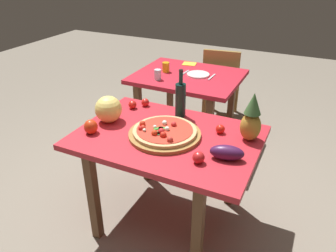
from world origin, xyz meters
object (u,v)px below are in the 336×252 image
(wine_bottle, at_px, (180,99))
(tomato_beside_pepper, at_px, (198,157))
(pizza, at_px, (164,131))
(drinking_glass_juice, at_px, (166,67))
(eggplant, at_px, (227,153))
(tomato_at_corner, at_px, (220,129))
(dinner_plate, at_px, (198,75))
(napkin_folded, at_px, (189,64))
(melon, at_px, (109,109))
(pineapple_left, at_px, (251,119))
(display_table, at_px, (168,147))
(bell_pepper, at_px, (91,127))
(knife_utensil, at_px, (212,77))
(dining_chair, at_px, (221,80))
(background_table, at_px, (188,84))
(tomato_by_bottle, at_px, (132,105))
(fork_utensil, at_px, (185,73))
(drinking_glass_water, at_px, (158,75))
(pizza_board, at_px, (165,134))
(tomato_near_board, at_px, (145,102))

(wine_bottle, distance_m, tomato_beside_pepper, 0.62)
(pizza, relative_size, drinking_glass_juice, 4.35)
(eggplant, xyz_separation_m, tomato_at_corner, (-0.13, 0.28, -0.01))
(tomato_beside_pepper, relative_size, dinner_plate, 0.32)
(napkin_folded, bearing_deg, melon, -90.45)
(pineapple_left, xyz_separation_m, drinking_glass_juice, (-1.06, 0.97, -0.10))
(display_table, relative_size, bell_pepper, 12.00)
(melon, height_order, eggplant, melon)
(dinner_plate, distance_m, knife_utensil, 0.14)
(dining_chair, distance_m, tomato_at_corner, 1.72)
(background_table, bearing_deg, drinking_glass_juice, -176.48)
(pineapple_left, distance_m, tomato_at_corner, 0.22)
(background_table, relative_size, dining_chair, 1.19)
(tomato_by_bottle, xyz_separation_m, tomato_beside_pepper, (0.72, -0.47, 0.00))
(tomato_beside_pepper, bearing_deg, napkin_folded, 113.81)
(fork_utensil, bearing_deg, tomato_by_bottle, -89.25)
(bell_pepper, xyz_separation_m, drinking_glass_juice, (-0.10, 1.34, 0.00))
(napkin_folded, bearing_deg, drinking_glass_juice, -109.65)
(eggplant, bearing_deg, display_table, 166.00)
(dining_chair, height_order, napkin_folded, dining_chair)
(dining_chair, distance_m, drinking_glass_juice, 0.82)
(bell_pepper, height_order, drinking_glass_juice, drinking_glass_juice)
(drinking_glass_water, xyz_separation_m, napkin_folded, (0.09, 0.57, -0.05))
(dinner_plate, relative_size, fork_utensil, 1.22)
(display_table, distance_m, background_table, 1.20)
(dining_chair, relative_size, pizza_board, 1.79)
(melon, xyz_separation_m, tomato_beside_pepper, (0.76, -0.21, -0.06))
(tomato_by_bottle, xyz_separation_m, fork_utensil, (0.04, 0.93, -0.03))
(melon, distance_m, napkin_folded, 1.48)
(tomato_at_corner, height_order, tomato_near_board, same)
(background_table, relative_size, fork_utensil, 5.63)
(dinner_plate, bearing_deg, drinking_glass_water, -137.54)
(pizza_board, bearing_deg, wine_bottle, 94.94)
(tomato_near_board, xyz_separation_m, drinking_glass_water, (-0.18, 0.57, 0.02))
(pineapple_left, relative_size, drinking_glass_water, 3.31)
(display_table, height_order, dinner_plate, dinner_plate)
(wine_bottle, relative_size, napkin_folded, 2.53)
(drinking_glass_water, bearing_deg, tomato_near_board, -72.24)
(eggplant, bearing_deg, dining_chair, 107.68)
(dinner_plate, bearing_deg, tomato_beside_pepper, -69.04)
(bell_pepper, distance_m, drinking_glass_juice, 1.34)
(wine_bottle, relative_size, fork_utensil, 1.97)
(tomato_by_bottle, bearing_deg, bell_pepper, -96.40)
(eggplant, bearing_deg, wine_bottle, 139.44)
(wine_bottle, bearing_deg, pineapple_left, -12.70)
(display_table, xyz_separation_m, melon, (-0.46, 0.00, 0.19))
(display_table, height_order, knife_utensil, knife_utensil)
(tomato_at_corner, bearing_deg, drinking_glass_water, 138.85)
(tomato_beside_pepper, bearing_deg, drinking_glass_water, 126.65)
(eggplant, xyz_separation_m, drinking_glass_water, (-0.97, 1.02, 0.00))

